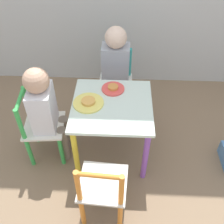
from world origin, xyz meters
The scene contains 9 objects.
ground_plane centered at (0.00, 0.00, 0.00)m, with size 6.00×6.00×0.00m, color #7F664C.
kids_table centered at (0.00, 0.00, 0.37)m, with size 0.50×0.50×0.45m.
chair_teal centered at (0.01, 0.48, 0.26)m, with size 0.26×0.26×0.52m.
chair_green centered at (-0.48, -0.04, 0.26)m, with size 0.28×0.28×0.52m.
chair_orange centered at (-0.03, -0.48, 0.26)m, with size 0.28×0.28×0.52m.
child_back centered at (0.01, 0.42, 0.45)m, with size 0.20×0.21×0.76m.
child_left centered at (-0.41, -0.04, 0.43)m, with size 0.22×0.21×0.73m.
plate_back centered at (0.00, 0.15, 0.46)m, with size 0.15×0.15×0.03m.
plate_left centered at (-0.15, 0.00, 0.46)m, with size 0.19×0.19×0.03m.
Camera 1 is at (0.06, -1.22, 1.55)m, focal length 42.00 mm.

